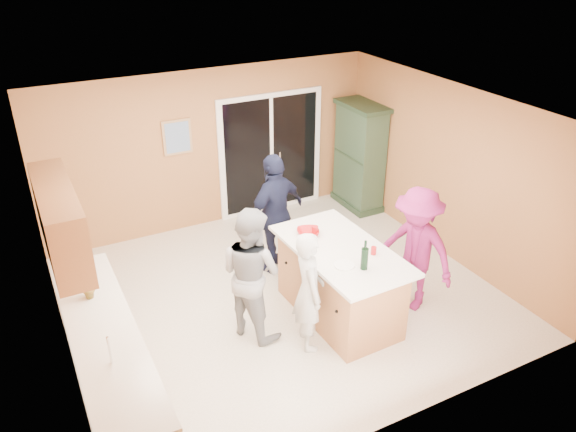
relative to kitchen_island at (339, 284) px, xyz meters
name	(u,v)px	position (x,y,z in m)	size (l,w,h in m)	color
floor	(282,296)	(-0.47, 0.70, -0.47)	(5.50, 5.50, 0.00)	silver
ceiling	(280,111)	(-0.47, 0.70, 2.13)	(5.50, 5.00, 0.10)	white
wall_back	(211,149)	(-0.47, 3.20, 0.83)	(5.50, 0.10, 2.60)	tan
wall_front	(404,321)	(-0.47, -1.80, 0.83)	(5.50, 0.10, 2.60)	tan
wall_left	(50,265)	(-3.22, 0.70, 0.83)	(0.10, 5.00, 2.60)	tan
wall_right	(449,172)	(2.28, 0.70, 0.83)	(0.10, 5.00, 2.60)	tan
left_cabinet_run	(112,378)	(-2.92, -0.35, 0.00)	(0.65, 3.05, 1.24)	#A46A40
upper_cabinets	(60,222)	(-3.04, 0.50, 1.41)	(0.35, 1.60, 0.75)	#A46A40
sliding_door	(271,154)	(0.58, 3.16, 0.58)	(1.90, 0.07, 2.10)	white
framed_picture	(177,137)	(-1.02, 3.18, 1.13)	(0.46, 0.04, 0.56)	tan
kitchen_island	(339,284)	(0.00, 0.00, 0.00)	(1.08, 1.92, 0.99)	#A46A40
green_hutch	(360,158)	(2.02, 2.60, 0.45)	(0.54, 1.02, 1.87)	#233924
woman_white	(309,291)	(-0.62, -0.31, 0.29)	(0.55, 0.36, 1.52)	silver
woman_grey	(251,273)	(-1.11, 0.23, 0.38)	(0.82, 0.64, 1.69)	#A9A9AB
woman_navy	(276,214)	(-0.21, 1.39, 0.43)	(1.05, 0.44, 1.78)	#192037
woman_magenta	(415,250)	(0.97, -0.25, 0.38)	(1.09, 0.63, 1.69)	#8D1E50
serving_bowl	(308,232)	(-0.19, 0.49, 0.56)	(0.28, 0.28, 0.07)	#AE1316
tulip_vase	(86,282)	(-2.92, 0.44, 0.68)	(0.22, 0.15, 0.41)	#A72D10
tumbler_near	(374,251)	(0.27, -0.29, 0.58)	(0.07, 0.07, 0.10)	#AE1316
tumbler_far	(315,230)	(-0.11, 0.45, 0.59)	(0.08, 0.08, 0.12)	#AE1316
wine_bottle	(365,258)	(-0.01, -0.51, 0.67)	(0.08, 0.08, 0.37)	black
white_plate	(344,265)	(-0.18, -0.35, 0.54)	(0.24, 0.24, 0.02)	white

